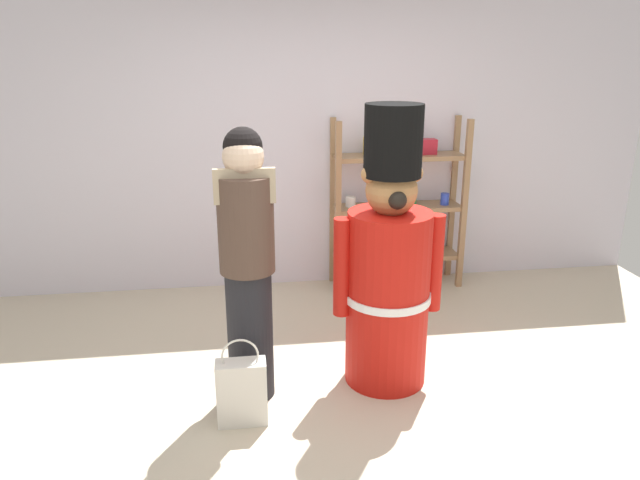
# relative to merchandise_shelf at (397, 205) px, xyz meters

# --- Properties ---
(ground_plane) EXTENTS (6.40, 6.40, 0.00)m
(ground_plane) POSITION_rel_merchandise_shelf_xyz_m (-0.83, -1.98, -0.76)
(ground_plane) COLOR beige
(back_wall) EXTENTS (6.40, 0.12, 2.60)m
(back_wall) POSITION_rel_merchandise_shelf_xyz_m (-0.83, 0.22, 0.54)
(back_wall) COLOR silver
(back_wall) RESTS_ON ground_plane
(merchandise_shelf) EXTENTS (1.19, 0.35, 1.53)m
(merchandise_shelf) POSITION_rel_merchandise_shelf_xyz_m (0.00, 0.00, 0.00)
(merchandise_shelf) COLOR #93704C
(merchandise_shelf) RESTS_ON ground_plane
(teddy_bear_guard) EXTENTS (0.70, 0.55, 1.80)m
(teddy_bear_guard) POSITION_rel_merchandise_shelf_xyz_m (-0.50, -1.63, 0.00)
(teddy_bear_guard) COLOR red
(teddy_bear_guard) RESTS_ON ground_plane
(person_shopper) EXTENTS (0.35, 0.33, 1.69)m
(person_shopper) POSITION_rel_merchandise_shelf_xyz_m (-1.38, -1.69, 0.14)
(person_shopper) COLOR black
(person_shopper) RESTS_ON ground_plane
(shopping_bag) EXTENTS (0.29, 0.14, 0.54)m
(shopping_bag) POSITION_rel_merchandise_shelf_xyz_m (-1.44, -1.99, -0.55)
(shopping_bag) COLOR silver
(shopping_bag) RESTS_ON ground_plane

